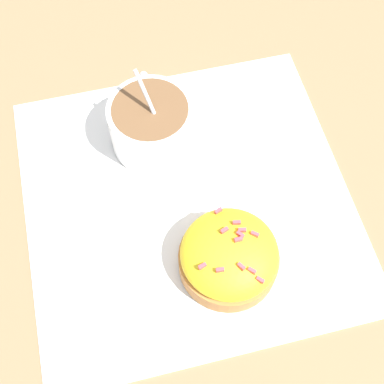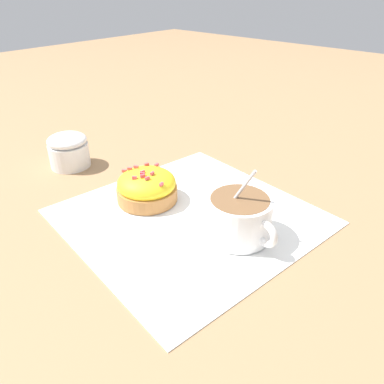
# 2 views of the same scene
# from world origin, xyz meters

# --- Properties ---
(ground_plane) EXTENTS (3.00, 3.00, 0.00)m
(ground_plane) POSITION_xyz_m (0.00, 0.00, 0.00)
(ground_plane) COLOR #93704C
(paper_napkin) EXTENTS (0.35, 0.36, 0.00)m
(paper_napkin) POSITION_xyz_m (0.00, 0.00, 0.00)
(paper_napkin) COLOR white
(paper_napkin) RESTS_ON ground_plane
(coffee_cup) EXTENTS (0.11, 0.08, 0.10)m
(coffee_cup) POSITION_xyz_m (0.08, 0.01, 0.03)
(coffee_cup) COLOR white
(coffee_cup) RESTS_ON paper_napkin
(frosted_pastry) EXTENTS (0.09, 0.09, 0.05)m
(frosted_pastry) POSITION_xyz_m (-0.08, -0.01, 0.03)
(frosted_pastry) COLOR #B2753D
(frosted_pastry) RESTS_ON paper_napkin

